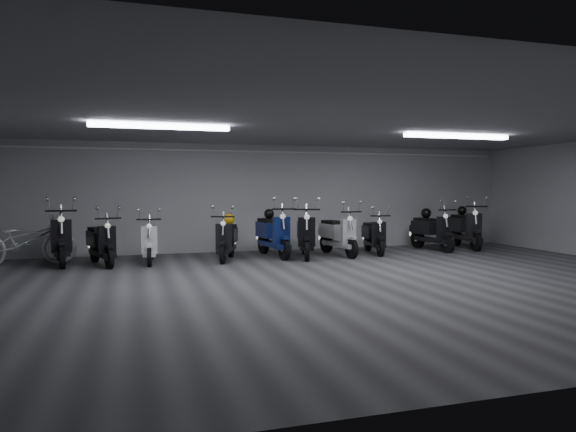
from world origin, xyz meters
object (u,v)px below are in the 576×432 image
object	(u,v)px
scooter_7	(374,230)
helmet_2	(269,214)
scooter_9	(466,222)
scooter_0	(60,231)
scooter_1	(101,236)
scooter_5	(306,227)
scooter_6	(338,228)
helmet_0	(229,219)
scooter_3	(227,232)
scooter_8	(432,225)
helmet_3	(462,211)
scooter_4	(273,227)
helmet_1	(426,213)
bicycle	(24,235)
scooter_2	(150,235)

from	to	relation	value
scooter_7	helmet_2	world-z (taller)	scooter_7
scooter_9	scooter_0	bearing A→B (deg)	-167.75
scooter_1	scooter_5	bearing A→B (deg)	-18.53
scooter_6	helmet_0	distance (m)	2.71
scooter_3	scooter_7	bearing A→B (deg)	21.33
scooter_8	helmet_3	world-z (taller)	scooter_8
scooter_6	scooter_7	xyz separation A→B (m)	(0.99, 0.07, -0.07)
scooter_8	helmet_2	world-z (taller)	scooter_8
scooter_6	scooter_9	size ratio (longest dim) A/B	0.93
helmet_2	scooter_1	bearing A→B (deg)	-171.85
scooter_5	scooter_4	bearing A→B (deg)	170.22
scooter_1	scooter_4	world-z (taller)	scooter_4
scooter_7	helmet_1	size ratio (longest dim) A/B	6.08
scooter_5	scooter_7	distance (m)	1.90
scooter_3	scooter_9	bearing A→B (deg)	23.02
scooter_0	scooter_9	bearing A→B (deg)	-9.23
scooter_0	scooter_8	distance (m)	9.12
bicycle	helmet_3	world-z (taller)	bicycle
scooter_6	helmet_3	distance (m)	4.03
scooter_5	helmet_0	bearing A→B (deg)	-172.88
scooter_1	scooter_8	bearing A→B (deg)	-15.81
scooter_5	helmet_2	world-z (taller)	scooter_5
scooter_9	helmet_0	bearing A→B (deg)	-166.29
scooter_4	bicycle	bearing A→B (deg)	172.20
scooter_5	scooter_7	bearing A→B (deg)	21.35
helmet_2	scooter_7	bearing A→B (deg)	-9.38
helmet_3	scooter_1	bearing A→B (deg)	-175.89
helmet_2	scooter_2	bearing A→B (deg)	-169.90
scooter_3	helmet_1	size ratio (longest dim) A/B	6.38
bicycle	scooter_8	bearing A→B (deg)	-105.79
scooter_6	helmet_1	bearing A→B (deg)	2.07
scooter_2	scooter_4	size ratio (longest dim) A/B	0.85
scooter_3	scooter_8	bearing A→B (deg)	22.46
bicycle	helmet_2	xyz separation A→B (m)	(5.42, 0.22, 0.37)
scooter_0	helmet_1	distance (m)	9.10
scooter_0	bicycle	bearing A→B (deg)	174.31
scooter_6	scooter_8	size ratio (longest dim) A/B	1.00
scooter_6	helmet_2	size ratio (longest dim) A/B	7.47
helmet_0	helmet_2	distance (m)	1.12
scooter_0	scooter_7	xyz separation A→B (m)	(7.35, -0.26, -0.13)
scooter_2	scooter_3	bearing A→B (deg)	1.95
scooter_7	scooter_5	bearing A→B (deg)	-165.05
helmet_1	helmet_2	world-z (taller)	helmet_2
scooter_8	scooter_9	world-z (taller)	scooter_9
scooter_5	helmet_3	world-z (taller)	scooter_5
scooter_3	scooter_5	distance (m)	1.89
scooter_6	scooter_4	bearing A→B (deg)	163.77
scooter_0	scooter_3	world-z (taller)	scooter_0
scooter_2	scooter_3	distance (m)	1.71
scooter_1	helmet_1	bearing A→B (deg)	-14.04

